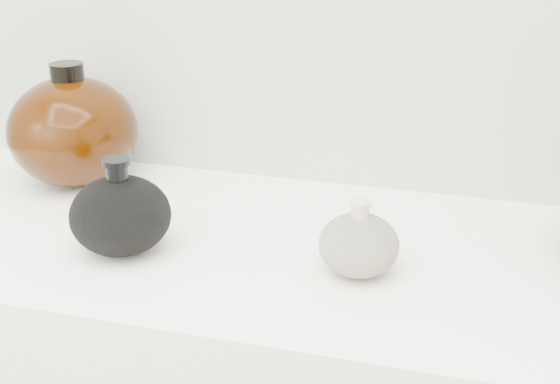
# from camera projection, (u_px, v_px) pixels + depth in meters

# --- Properties ---
(black_gourd_vase) EXTENTS (0.16, 0.16, 0.14)m
(black_gourd_vase) POSITION_uv_depth(u_px,v_px,m) (120.00, 215.00, 1.06)
(black_gourd_vase) COLOR black
(black_gourd_vase) RESTS_ON display_counter
(cream_gourd_vase) EXTENTS (0.11, 0.11, 0.10)m
(cream_gourd_vase) POSITION_uv_depth(u_px,v_px,m) (359.00, 244.00, 1.00)
(cream_gourd_vase) COLOR beige
(cream_gourd_vase) RESTS_ON display_counter
(left_round_pot) EXTENTS (0.26, 0.26, 0.20)m
(left_round_pot) POSITION_uv_depth(u_px,v_px,m) (73.00, 131.00, 1.28)
(left_round_pot) COLOR black
(left_round_pot) RESTS_ON display_counter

